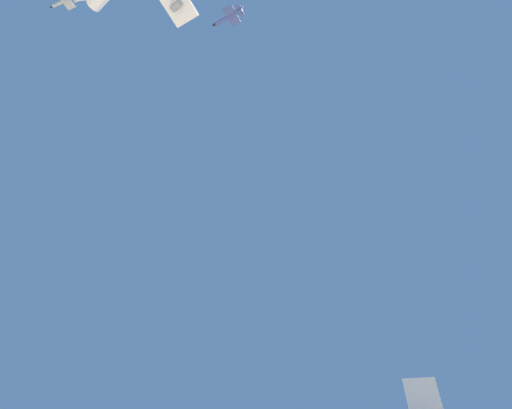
# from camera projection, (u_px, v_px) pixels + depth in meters

# --- Properties ---
(chase_jet_lead) EXTENTS (15.31, 8.86, 4.00)m
(chase_jet_lead) POSITION_uv_depth(u_px,v_px,m) (63.00, 1.00, 164.26)
(chase_jet_lead) COLOR #999EA3
(chase_jet_left_wing) EXTENTS (15.29, 8.52, 4.00)m
(chase_jet_left_wing) POSITION_uv_depth(u_px,v_px,m) (229.00, 17.00, 145.58)
(chase_jet_left_wing) COLOR #38478C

